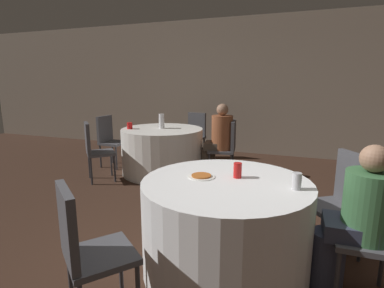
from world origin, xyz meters
name	(u,v)px	position (x,y,z in m)	size (l,w,h in m)	color
ground_plane	(249,265)	(0.00, 0.00, 0.00)	(16.00, 16.00, 0.00)	#382319
wall_back	(287,87)	(0.00, 4.09, 1.40)	(16.00, 0.06, 2.80)	gray
table_near	(225,226)	(-0.18, -0.10, 0.38)	(1.32, 1.32, 0.75)	white
table_far	(162,151)	(-1.81, 2.12, 0.38)	(1.34, 1.34, 0.75)	white
chair_near_east	(382,228)	(0.89, -0.08, 0.54)	(0.41, 0.41, 0.91)	#47474C
chair_near_northeast	(343,195)	(0.71, 0.49, 0.54)	(0.55, 0.55, 0.91)	#47474C
chair_near_southwest	(84,244)	(-0.85, -0.94, 0.54)	(0.56, 0.56, 0.91)	#47474C
chair_far_north	(195,132)	(-1.63, 3.19, 0.54)	(0.46, 0.47, 0.91)	#47474C
chair_far_west	(109,136)	(-2.90, 2.17, 0.54)	(0.42, 0.42, 0.91)	#47474C
chair_far_east	(228,144)	(-0.74, 2.27, 0.54)	(0.46, 0.45, 0.91)	#47474C
chair_far_southwest	(94,146)	(-2.60, 1.37, 0.54)	(0.57, 0.57, 0.91)	#47474C
person_green_jacket	(354,222)	(0.72, -0.09, 0.56)	(0.50, 0.32, 1.11)	#33384C
person_floral_shirt	(218,140)	(-0.90, 2.25, 0.59)	(0.50, 0.36, 1.17)	#4C4238
pizza_plate_near	(201,176)	(-0.40, -0.07, 0.76)	(0.22, 0.22, 0.02)	white
soda_can_red	(238,170)	(-0.12, 0.01, 0.81)	(0.07, 0.07, 0.12)	red
soda_can_silver	(297,181)	(0.33, -0.11, 0.81)	(0.07, 0.07, 0.12)	silver
bottle_far	(162,121)	(-1.84, 2.15, 0.87)	(0.09, 0.09, 0.24)	white
cup_far	(130,126)	(-2.30, 1.91, 0.80)	(0.09, 0.09, 0.10)	red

